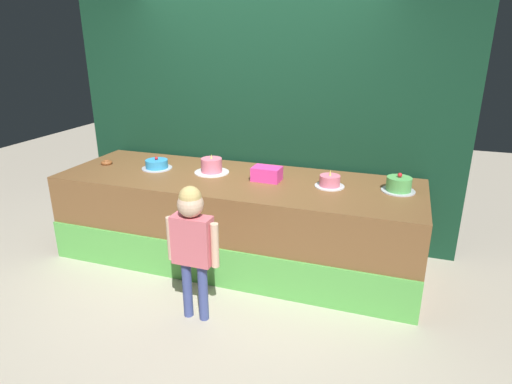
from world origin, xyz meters
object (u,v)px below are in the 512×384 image
at_px(cake_far_left, 157,165).
at_px(cake_center_left, 212,166).
at_px(cake_center_right, 330,181).
at_px(donut, 107,163).
at_px(pink_box, 267,174).
at_px(cake_far_right, 399,185).
at_px(child_figure, 192,236).

bearing_deg(cake_far_left, cake_center_left, 5.13).
distance_m(cake_far_left, cake_center_right, 1.72).
relative_size(donut, cake_center_left, 0.34).
xyz_separation_m(pink_box, cake_center_left, (-0.57, 0.05, 0.00)).
bearing_deg(donut, cake_far_right, 2.27).
bearing_deg(pink_box, cake_far_left, -179.96).
bearing_deg(cake_far_left, pink_box, 0.04).
bearing_deg(pink_box, child_figure, -102.63).
xyz_separation_m(cake_center_left, cake_far_right, (1.72, 0.03, -0.00)).
xyz_separation_m(pink_box, cake_center_right, (0.57, 0.01, -0.02)).
distance_m(child_figure, cake_far_right, 1.79).
bearing_deg(child_figure, donut, 145.75).
bearing_deg(donut, cake_far_left, 3.27).
distance_m(child_figure, cake_center_right, 1.34).
bearing_deg(child_figure, pink_box, 77.37).
bearing_deg(pink_box, cake_far_right, 4.00).
bearing_deg(cake_far_right, child_figure, -140.82).
height_order(cake_center_left, cake_far_right, cake_center_left).
xyz_separation_m(pink_box, donut, (-1.72, -0.03, -0.05)).
relative_size(cake_far_left, cake_center_left, 0.90).
height_order(child_figure, cake_far_right, child_figure).
distance_m(pink_box, donut, 1.72).
distance_m(donut, cake_far_left, 0.58).
bearing_deg(cake_center_right, pink_box, -178.73).
height_order(child_figure, cake_far_left, child_figure).
relative_size(pink_box, cake_center_right, 0.99).
xyz_separation_m(donut, cake_center_left, (1.15, 0.08, 0.05)).
xyz_separation_m(pink_box, cake_far_left, (-1.15, -0.00, -0.02)).
height_order(child_figure, donut, child_figure).
xyz_separation_m(donut, cake_far_left, (0.57, 0.03, 0.02)).
bearing_deg(child_figure, cake_far_left, 131.14).
height_order(cake_center_right, cake_far_right, cake_far_right).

